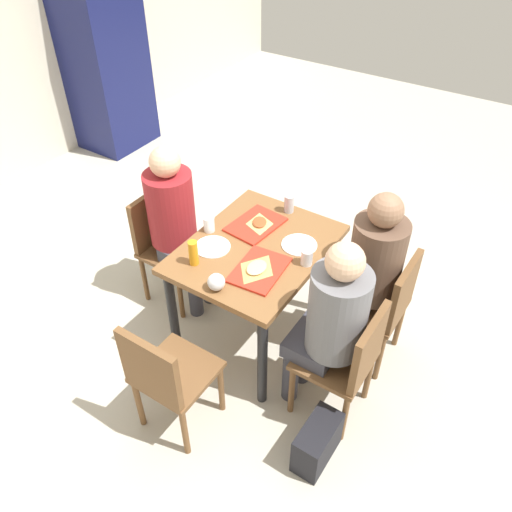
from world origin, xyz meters
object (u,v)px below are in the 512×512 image
Objects in this scene: chair_far_side at (164,240)px; pizza_slice_a at (257,268)px; plastic_cup_b at (307,257)px; tray_red_near at (259,270)px; chair_near_left at (349,359)px; pizza_slice_b at (260,223)px; condiment_bottle at (193,253)px; person_in_brown_jacket at (369,265)px; chair_left_end at (165,375)px; plastic_cup_a at (209,224)px; foil_bundle at (216,282)px; handbag at (317,442)px; tray_red_far at (256,224)px; person_far_side at (176,218)px; paper_plate_center at (213,247)px; paper_plate_near_edge at (299,245)px; soda_can at (289,204)px; chair_near_right at (384,303)px; person_in_red at (330,318)px; main_table at (256,261)px; drink_fridge at (104,56)px.

chair_far_side is 3.91× the size of pizza_slice_a.
tray_red_near is at bearing 135.86° from plastic_cup_b.
plastic_cup_b is (0.28, 0.44, 0.33)m from chair_near_left.
condiment_bottle is at bearing 166.74° from pizza_slice_b.
chair_near_left is 0.58m from person_in_brown_jacket.
chair_left_end is 0.99m from plastic_cup_a.
plastic_cup_a is 0.68m from plastic_cup_b.
plastic_cup_a is at bearing 41.14° from foil_bundle.
handbag is at bearing -131.71° from pizza_slice_b.
condiment_bottle is (-0.51, 0.10, 0.07)m from tray_red_far.
pizza_slice_a is at bearing -104.01° from person_far_side.
pizza_slice_a reaches higher than paper_plate_center.
chair_far_side is at bearing 98.72° from paper_plate_near_edge.
paper_plate_near_edge is (0.15, -0.86, 0.04)m from person_far_side.
chair_far_side is 0.78m from pizza_slice_b.
paper_plate_near_edge is (0.15, -1.00, 0.29)m from chair_far_side.
tray_red_near is 2.95× the size of soda_can.
chair_near_right is at bearing 0.00° from chair_near_left.
chair_near_left is 0.50m from handbag.
pizza_slice_a is (-0.35, 0.09, 0.02)m from paper_plate_near_edge.
person_in_brown_jacket is (0.00, 0.14, 0.25)m from chair_near_right.
pizza_slice_b is (0.38, 0.22, -0.00)m from pizza_slice_a.
person_in_red is at bearing 180.00° from person_in_brown_jacket.
person_in_red is (-0.26, -1.42, 0.25)m from chair_far_side.
chair_near_right is 2.33× the size of tray_red_near.
plastic_cup_b is at bearing -20.11° from chair_left_end.
plastic_cup_b reaches higher than pizza_slice_b.
paper_plate_center is at bearing 125.09° from main_table.
foil_bundle is (-0.24, 0.11, 0.03)m from pizza_slice_a.
paper_plate_center is 1.38× the size of condiment_bottle.
person_in_red is at bearing 24.01° from handbag.
chair_near_left is 1.11m from soda_can.
paper_plate_near_edge is at bearing 42.98° from plastic_cup_b.
pizza_slice_b is (-0.07, 0.88, 0.31)m from chair_near_right.
person_in_red is 0.51m from tray_red_near.
main_table is 0.91m from chair_left_end.
pizza_slice_b is 0.63m from foil_bundle.
person_in_red is at bearing -45.05° from chair_left_end.
soda_can is 0.79m from condiment_bottle.
paper_plate_near_edge is at bearing -96.59° from pizza_slice_b.
plastic_cup_b is (0.28, 0.30, 0.09)m from person_in_red.
condiment_bottle reaches higher than tray_red_far.
plastic_cup_b is 3.54m from drink_fridge.
plastic_cup_a is (-0.18, 0.55, 0.05)m from paper_plate_near_edge.
chair_far_side is at bearing 59.47° from condiment_bottle.
pizza_slice_b is 0.67× the size of handbag.
pizza_slice_a is 0.44m from pizza_slice_b.
chair_near_right is 0.44× the size of drink_fridge.
paper_plate_center is at bearing -137.02° from plastic_cup_a.
condiment_bottle reaches higher than chair_near_right.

